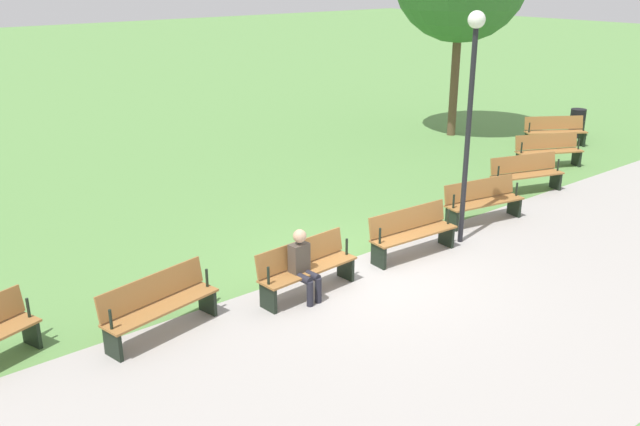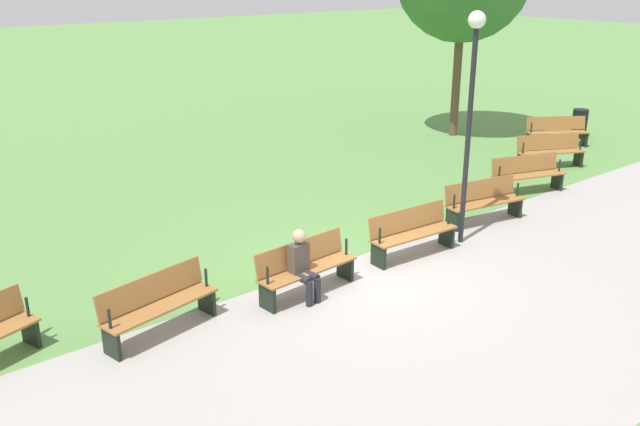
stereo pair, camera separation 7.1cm
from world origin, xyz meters
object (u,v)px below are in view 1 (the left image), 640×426
Objects in this scene: bench_5 at (306,266)px; lamp_post at (471,89)px; bench_1 at (548,150)px; bench_4 at (412,231)px; person_seated at (303,263)px; bench_3 at (483,200)px; bench_0 at (555,131)px; bench_6 at (159,304)px; bench_2 at (526,173)px; trash_bin at (577,123)px.

bench_5 is 0.42× the size of lamp_post.
bench_4 is (7.30, 1.88, 0.00)m from bench_1.
bench_1 is at bearing -161.43° from lamp_post.
person_seated is (0.18, 0.16, 0.16)m from bench_5.
person_seated reaches higher than bench_3.
bench_5 is at bearing 47.02° from bench_0.
bench_1 is at bearing -172.16° from person_seated.
bench_3 is 1.00× the size of bench_6.
bench_6 is (14.55, 2.78, 0.00)m from bench_0.
bench_0 is at bearing -158.37° from bench_4.
bench_6 is at bearing -15.09° from person_seated.
bench_0 is 5.04m from bench_2.
bench_2 is at bearing -176.43° from bench_5.
bench_4 is at bearing -7.33° from lamp_post.
bench_1 is 6.89m from lamp_post.
bench_4 is (2.51, 0.32, 0.00)m from bench_3.
bench_4 is 0.42× the size of lamp_post.
lamp_post is at bearing 19.39° from trash_bin.
bench_0 is at bearing -168.74° from person_seated.
lamp_post reaches higher than bench_0.
bench_5 and bench_6 have the same top height.
bench_1 is at bearing 20.68° from trash_bin.
bench_0 is 12.65m from person_seated.
bench_3 is 2.90m from lamp_post.
bench_0 is 0.95× the size of bench_2.
trash_bin reaches higher than bench_6.
lamp_post reaches higher than bench_1.
trash_bin reaches higher than bench_3.
bench_0 is 10.00m from bench_4.
bench_0 is 7.54m from bench_3.
bench_0 and bench_2 have the same top height.
bench_4 is 5.05m from bench_6.
bench_3 is 1.02× the size of bench_5.
bench_1 is 0.42× the size of lamp_post.
bench_2 and bench_3 have the same top height.
bench_4 is 1.56× the size of person_seated.
bench_6 is 0.43× the size of lamp_post.
bench_2 is (2.35, 0.93, 0.00)m from bench_1.
bench_5 is at bearing 14.47° from bench_3.
lamp_post is (-3.77, 0.16, 2.56)m from bench_5.
bench_5 is at bearing 25.32° from bench_2.
bench_1 is 2.08× the size of trash_bin.
bench_5 is (12.04, 3.09, 0.00)m from bench_0.
bench_5 is at bearing 161.93° from bench_6.
bench_2 is at bearing 57.84° from bench_0.
bench_1 is 1.00× the size of bench_4.
lamp_post reaches higher than bench_6.
bench_1 is at bearing -161.97° from bench_4.
person_seated is (-2.33, 0.47, 0.16)m from bench_6.
bench_2 is 7.74m from person_seated.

